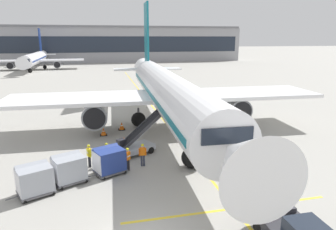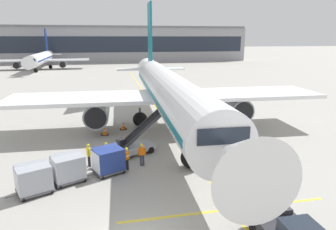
# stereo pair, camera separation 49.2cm
# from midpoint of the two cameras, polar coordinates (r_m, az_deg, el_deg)

# --- Properties ---
(parked_airplane) EXTENTS (32.16, 42.10, 14.35)m
(parked_airplane) POSITION_cam_midpoint_polar(r_m,az_deg,el_deg) (30.97, 0.44, 4.50)
(parked_airplane) COLOR white
(parked_airplane) RESTS_ON ground
(belt_loader) EXTENTS (5.04, 3.50, 3.52)m
(belt_loader) POSITION_cam_midpoint_polar(r_m,az_deg,el_deg) (24.65, -5.63, -5.28)
(belt_loader) COLOR #A3A8B2
(belt_loader) RESTS_ON ground
(baggage_cart_lead) EXTENTS (2.81, 2.28, 1.91)m
(baggage_cart_lead) POSITION_cam_midpoint_polar(r_m,az_deg,el_deg) (21.51, -10.71, -8.31)
(baggage_cart_lead) COLOR #515156
(baggage_cart_lead) RESTS_ON ground
(baggage_cart_second) EXTENTS (2.81, 2.28, 1.91)m
(baggage_cart_second) POSITION_cam_midpoint_polar(r_m,az_deg,el_deg) (20.93, -17.90, -9.45)
(baggage_cart_second) COLOR #515156
(baggage_cart_second) RESTS_ON ground
(baggage_cart_third) EXTENTS (2.81, 2.28, 1.91)m
(baggage_cart_third) POSITION_cam_midpoint_polar(r_m,az_deg,el_deg) (20.17, -23.62, -10.93)
(baggage_cart_third) COLOR #515156
(baggage_cart_third) RESTS_ON ground
(ground_crew_by_loader) EXTENTS (0.38, 0.52, 1.74)m
(ground_crew_by_loader) POSITION_cam_midpoint_polar(r_m,az_deg,el_deg) (22.87, -11.08, -6.93)
(ground_crew_by_loader) COLOR #333847
(ground_crew_by_loader) RESTS_ON ground
(ground_crew_by_carts) EXTENTS (0.57, 0.27, 1.74)m
(ground_crew_by_carts) POSITION_cam_midpoint_polar(r_m,az_deg,el_deg) (22.31, -4.36, -7.24)
(ground_crew_by_carts) COLOR #333847
(ground_crew_by_carts) RESTS_ON ground
(ground_crew_marshaller) EXTENTS (0.36, 0.54, 1.74)m
(ground_crew_marshaller) POSITION_cam_midpoint_polar(r_m,az_deg,el_deg) (22.85, -14.27, -7.13)
(ground_crew_marshaller) COLOR black
(ground_crew_marshaller) RESTS_ON ground
(ground_crew_wingwalker) EXTENTS (0.44, 0.44, 1.74)m
(ground_crew_wingwalker) POSITION_cam_midpoint_polar(r_m,az_deg,el_deg) (21.64, -7.24, -8.03)
(ground_crew_wingwalker) COLOR black
(ground_crew_wingwalker) RESTS_ON ground
(safety_cone_engine_keepout) EXTENTS (0.69, 0.69, 0.78)m
(safety_cone_engine_keepout) POSITION_cam_midpoint_polar(r_m,az_deg,el_deg) (26.85, -7.76, -4.93)
(safety_cone_engine_keepout) COLOR black
(safety_cone_engine_keepout) RESTS_ON ground
(safety_cone_wingtip) EXTENTS (0.70, 0.70, 0.79)m
(safety_cone_wingtip) POSITION_cam_midpoint_polar(r_m,az_deg,el_deg) (31.40, -8.10, -2.05)
(safety_cone_wingtip) COLOR black
(safety_cone_wingtip) RESTS_ON ground
(safety_cone_nose_mark) EXTENTS (0.69, 0.69, 0.77)m
(safety_cone_nose_mark) POSITION_cam_midpoint_polar(r_m,az_deg,el_deg) (29.95, -11.49, -3.03)
(safety_cone_nose_mark) COLOR black
(safety_cone_nose_mark) RESTS_ON ground
(apron_guidance_line_lead_in) EXTENTS (0.20, 110.00, 0.01)m
(apron_guidance_line_lead_in) POSITION_cam_midpoint_polar(r_m,az_deg,el_deg) (31.24, 1.21, -2.71)
(apron_guidance_line_lead_in) COLOR yellow
(apron_guidance_line_lead_in) RESTS_ON ground
(apron_guidance_line_stop_bar) EXTENTS (12.00, 0.20, 0.01)m
(apron_guidance_line_stop_bar) POSITION_cam_midpoint_polar(r_m,az_deg,el_deg) (17.72, 11.84, -17.27)
(apron_guidance_line_stop_bar) COLOR yellow
(apron_guidance_line_stop_bar) RESTS_ON ground
(terminal_building) EXTENTS (118.95, 14.66, 13.73)m
(terminal_building) POSITION_cam_midpoint_polar(r_m,az_deg,el_deg) (124.74, -13.22, 13.00)
(terminal_building) COLOR #939399
(terminal_building) RESTS_ON ground
(distant_airplane) EXTENTS (28.47, 37.23, 12.39)m
(distant_airplane) POSITION_cam_midpoint_polar(r_m,az_deg,el_deg) (99.43, -22.98, 9.84)
(distant_airplane) COLOR white
(distant_airplane) RESTS_ON ground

